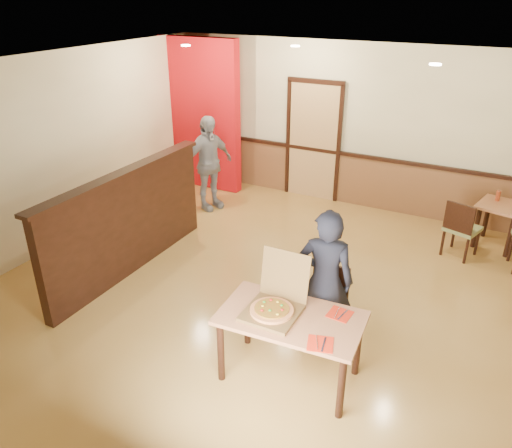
# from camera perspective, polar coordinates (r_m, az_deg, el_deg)

# --- Properties ---
(floor) EXTENTS (7.00, 7.00, 0.00)m
(floor) POSITION_cam_1_polar(r_m,az_deg,el_deg) (6.43, 1.26, -8.51)
(floor) COLOR tan
(floor) RESTS_ON ground
(ceiling) EXTENTS (7.00, 7.00, 0.00)m
(ceiling) POSITION_cam_1_polar(r_m,az_deg,el_deg) (5.38, 1.56, 17.00)
(ceiling) COLOR black
(ceiling) RESTS_ON wall_back
(wall_back) EXTENTS (7.00, 0.00, 7.00)m
(wall_back) POSITION_cam_1_polar(r_m,az_deg,el_deg) (8.88, 11.66, 10.75)
(wall_back) COLOR #FFF8C7
(wall_back) RESTS_ON floor
(wall_left) EXTENTS (0.00, 7.00, 7.00)m
(wall_left) POSITION_cam_1_polar(r_m,az_deg,el_deg) (7.86, -22.33, 7.41)
(wall_left) COLOR #FFF8C7
(wall_left) RESTS_ON floor
(wainscot_back) EXTENTS (7.00, 0.04, 0.90)m
(wainscot_back) POSITION_cam_1_polar(r_m,az_deg,el_deg) (9.13, 11.08, 4.95)
(wainscot_back) COLOR brown
(wainscot_back) RESTS_ON floor
(chair_rail_back) EXTENTS (7.00, 0.06, 0.06)m
(chair_rail_back) POSITION_cam_1_polar(r_m,az_deg,el_deg) (8.96, 11.29, 7.72)
(chair_rail_back) COLOR black
(chair_rail_back) RESTS_ON wall_back
(back_door) EXTENTS (0.90, 0.06, 2.10)m
(back_door) POSITION_cam_1_polar(r_m,az_deg,el_deg) (9.18, 6.57, 9.31)
(back_door) COLOR tan
(back_door) RESTS_ON wall_back
(booth_partition) EXTENTS (0.20, 3.10, 1.44)m
(booth_partition) POSITION_cam_1_polar(r_m,az_deg,el_deg) (6.93, -14.41, 0.31)
(booth_partition) COLOR black
(booth_partition) RESTS_ON floor
(red_accent_panel) EXTENTS (1.60, 0.20, 2.78)m
(red_accent_panel) POSITION_cam_1_polar(r_m,az_deg,el_deg) (9.63, -6.34, 12.27)
(red_accent_panel) COLOR #B80D14
(red_accent_panel) RESTS_ON floor
(spot_a) EXTENTS (0.14, 0.14, 0.02)m
(spot_a) POSITION_cam_1_polar(r_m,az_deg,el_deg) (8.09, -8.02, 19.56)
(spot_a) COLOR #FFDCB2
(spot_a) RESTS_ON ceiling
(spot_b) EXTENTS (0.14, 0.14, 0.02)m
(spot_b) POSITION_cam_1_polar(r_m,az_deg,el_deg) (7.97, 4.51, 19.63)
(spot_b) COLOR #FFDCB2
(spot_b) RESTS_ON ceiling
(spot_c) EXTENTS (0.14, 0.14, 0.02)m
(spot_c) POSITION_cam_1_polar(r_m,az_deg,el_deg) (6.40, 19.81, 16.80)
(spot_c) COLOR #FFDCB2
(spot_c) RESTS_ON ceiling
(main_table) EXTENTS (1.43, 0.88, 0.74)m
(main_table) POSITION_cam_1_polar(r_m,az_deg,el_deg) (4.94, 3.98, -11.49)
(main_table) COLOR #AF724A
(main_table) RESTS_ON floor
(diner_chair) EXTENTS (0.46, 0.46, 0.86)m
(diner_chair) POSITION_cam_1_polar(r_m,az_deg,el_deg) (5.59, 8.09, -8.79)
(diner_chair) COLOR olive
(diner_chair) RESTS_ON floor
(side_chair_left) EXTENTS (0.54, 0.54, 0.87)m
(side_chair_left) POSITION_cam_1_polar(r_m,az_deg,el_deg) (7.72, 22.39, -0.32)
(side_chair_left) COLOR olive
(side_chair_left) RESTS_ON floor
(side_table) EXTENTS (0.76, 0.76, 0.68)m
(side_table) POSITION_cam_1_polar(r_m,az_deg,el_deg) (8.27, 26.15, 0.90)
(side_table) COLOR #AF724A
(side_table) RESTS_ON floor
(diner) EXTENTS (0.67, 0.52, 1.63)m
(diner) POSITION_cam_1_polar(r_m,az_deg,el_deg) (5.28, 7.88, -6.52)
(diner) COLOR black
(diner) RESTS_ON floor
(passerby) EXTENTS (0.74, 1.05, 1.66)m
(passerby) POSITION_cam_1_polar(r_m,az_deg,el_deg) (8.70, -5.49, 6.91)
(passerby) COLOR gray
(passerby) RESTS_ON floor
(pizza_box) EXTENTS (0.51, 0.60, 0.54)m
(pizza_box) POSITION_cam_1_polar(r_m,az_deg,el_deg) (4.89, 2.09, -9.32)
(pizza_box) COLOR brown
(pizza_box) RESTS_ON main_table
(pizza) EXTENTS (0.55, 0.55, 0.03)m
(pizza) POSITION_cam_1_polar(r_m,az_deg,el_deg) (4.86, 1.81, -9.82)
(pizza) COLOR #E19152
(pizza) RESTS_ON pizza_box
(napkin_near) EXTENTS (0.28, 0.28, 0.01)m
(napkin_near) POSITION_cam_1_polar(r_m,az_deg,el_deg) (4.58, 7.36, -13.42)
(napkin_near) COLOR red
(napkin_near) RESTS_ON main_table
(napkin_far) EXTENTS (0.23, 0.23, 0.01)m
(napkin_far) POSITION_cam_1_polar(r_m,az_deg,el_deg) (4.96, 9.54, -10.12)
(napkin_far) COLOR red
(napkin_far) RESTS_ON main_table
(condiment) EXTENTS (0.06, 0.06, 0.16)m
(condiment) POSITION_cam_1_polar(r_m,az_deg,el_deg) (8.30, 25.93, 2.92)
(condiment) COLOR #94371A
(condiment) RESTS_ON side_table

